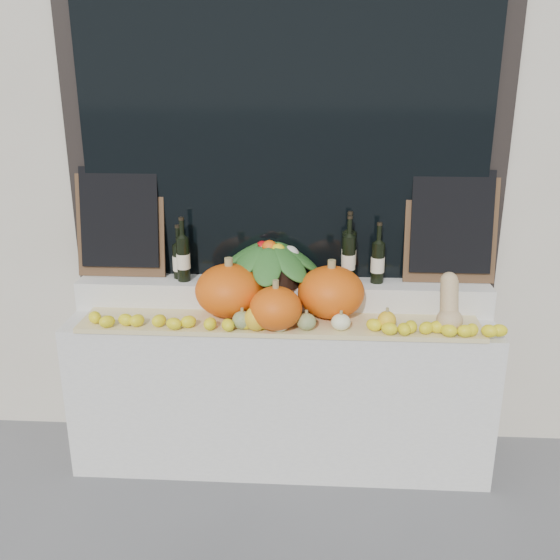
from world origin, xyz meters
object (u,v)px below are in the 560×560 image
at_px(pumpkin_left, 230,290).
at_px(wine_bottle_tall, 349,254).
at_px(produce_bowl, 270,261).
at_px(pumpkin_right, 331,292).
at_px(butternut_squash, 449,306).

xyz_separation_m(pumpkin_left, wine_bottle_tall, (0.64, 0.27, 0.13)).
height_order(pumpkin_left, produce_bowl, produce_bowl).
relative_size(pumpkin_right, wine_bottle_tall, 0.93).
bearing_deg(butternut_squash, wine_bottle_tall, 141.93).
bearing_deg(produce_bowl, butternut_squash, -17.83).
distance_m(pumpkin_right, wine_bottle_tall, 0.30).
height_order(pumpkin_left, butternut_squash, butternut_squash).
relative_size(pumpkin_right, produce_bowl, 0.60).
distance_m(pumpkin_left, butternut_squash, 1.14).
bearing_deg(pumpkin_right, wine_bottle_tall, 68.25).
height_order(pumpkin_right, wine_bottle_tall, wine_bottle_tall).
bearing_deg(pumpkin_left, pumpkin_right, 1.45).
distance_m(pumpkin_left, pumpkin_right, 0.54).
distance_m(pumpkin_right, butternut_squash, 0.61).
xyz_separation_m(pumpkin_left, pumpkin_right, (0.54, 0.01, -0.00)).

